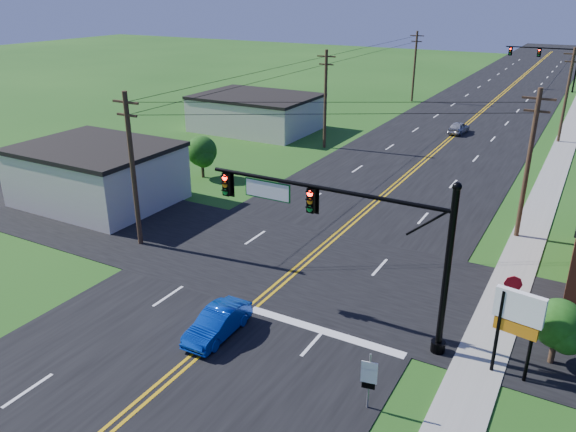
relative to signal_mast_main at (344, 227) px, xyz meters
The scene contains 20 objects.
ground 10.27m from the signal_mast_main, 118.47° to the right, with size 260.00×260.00×0.00m, color #1C4914.
road_main 42.49m from the signal_mast_main, 95.90° to the left, with size 16.00×220.00×0.04m, color black.
road_cross 7.56m from the signal_mast_main, 137.32° to the left, with size 70.00×10.00×0.04m, color black.
sidewalk 32.93m from the signal_mast_main, 79.10° to the left, with size 2.00×160.00×0.08m, color gray.
signal_mast_main is the anchor object (origin of this frame).
signal_mast_far 72.00m from the signal_mast_main, 89.92° to the left, with size 10.98×0.60×7.48m.
cream_bldg_near 22.33m from the signal_mast_main, 164.29° to the left, with size 10.20×8.20×4.10m.
cream_bldg_far 38.12m from the signal_mast_main, 127.88° to the left, with size 12.20×9.20×3.70m.
utility_pole_left_a 13.98m from the signal_mast_main, behind, with size 1.80×0.28×9.00m.
utility_pole_left_b 30.34m from the signal_mast_main, 117.14° to the left, with size 1.80×0.28×9.00m.
utility_pole_left_c 55.74m from the signal_mast_main, 104.37° to the left, with size 1.80×0.28×9.00m.
utility_pole_right_a 15.03m from the signal_mast_main, 68.69° to the left, with size 1.80×0.28×9.00m.
utility_pole_right_b 40.37m from the signal_mast_main, 82.22° to the left, with size 1.80×0.28×9.00m.
shrub_corner 9.26m from the signal_mast_main, ahead, with size 2.00×2.00×2.86m.
tree_left 23.22m from the signal_mast_main, 142.64° to the left, with size 2.40×2.40×3.37m.
blue_car 6.88m from the signal_mast_main, 140.29° to the right, with size 1.30×3.73×1.23m, color #0734A7.
distant_car 39.14m from the signal_mast_main, 95.88° to the left, with size 1.42×3.54×1.21m, color #A1A2A6.
route_sign 6.55m from the signal_mast_main, 55.62° to the right, with size 0.58×0.15×2.35m.
stop_sign 8.30m from the signal_mast_main, 31.13° to the left, with size 0.78×0.29×2.27m.
pylon_sign 7.56m from the signal_mast_main, ahead, with size 1.84×0.53×3.75m.
Camera 1 is at (12.90, -12.12, 14.09)m, focal length 35.00 mm.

